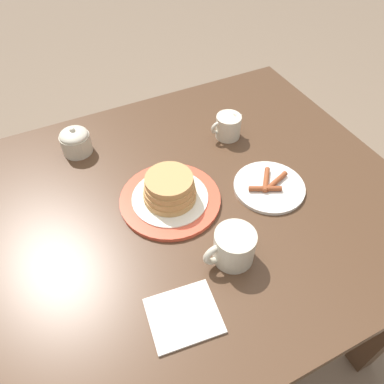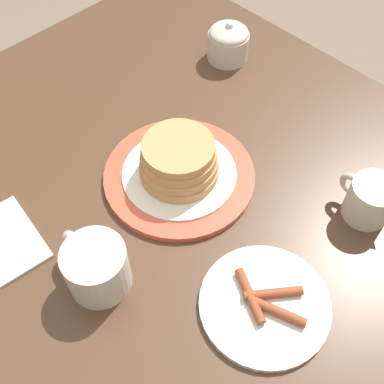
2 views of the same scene
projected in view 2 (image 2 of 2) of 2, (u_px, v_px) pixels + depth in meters
ground_plane at (192, 349)px, 1.43m from camera, size 8.00×8.00×0.00m
dining_table at (192, 240)px, 0.92m from camera, size 1.15×0.96×0.77m
pancake_plate at (179, 167)px, 0.81m from camera, size 0.26×0.26×0.09m
side_plate_bacon at (265, 304)px, 0.69m from camera, size 0.19×0.19×0.02m
coffee_mug at (96, 267)px, 0.69m from camera, size 0.12×0.09×0.08m
creamer_pitcher at (371, 200)px, 0.76m from camera, size 0.11×0.08×0.08m
sugar_bowl at (228, 42)px, 1.00m from camera, size 0.09×0.09×0.09m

